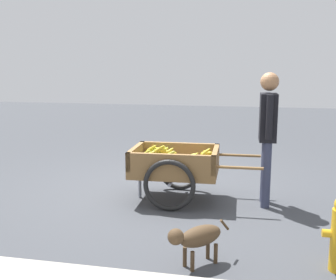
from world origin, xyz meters
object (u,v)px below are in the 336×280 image
object	(u,v)px
vendor_person	(268,127)
dog	(197,237)
fruit_cart	(174,167)
plastic_bucket	(145,159)

from	to	relation	value
vendor_person	dog	xyz separation A→B (m)	(0.62, 1.79, -0.73)
fruit_cart	vendor_person	bearing A→B (deg)	-178.34
fruit_cart	vendor_person	size ratio (longest dim) A/B	1.01
vendor_person	dog	world-z (taller)	vendor_person
dog	plastic_bucket	distance (m)	3.73
fruit_cart	dog	distance (m)	1.84
dog	plastic_bucket	world-z (taller)	dog
fruit_cart	plastic_bucket	distance (m)	1.93
vendor_person	plastic_bucket	world-z (taller)	vendor_person
fruit_cart	plastic_bucket	bearing A→B (deg)	-63.51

